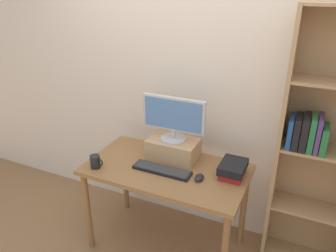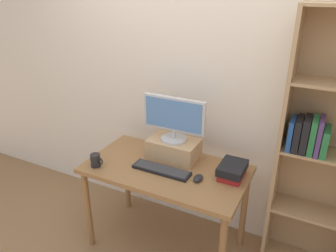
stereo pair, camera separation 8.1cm
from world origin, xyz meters
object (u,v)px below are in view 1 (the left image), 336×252
riser_box (173,149)px  book_stack (233,169)px  desk (166,178)px  computer_monitor (173,118)px  keyboard (162,170)px  bookshelf_unit (323,148)px  computer_mouse (199,177)px  coffee_mug (96,162)px

riser_box → book_stack: riser_box is taller
desk → computer_monitor: (-0.02, 0.17, 0.45)m
keyboard → book_stack: 0.53m
bookshelf_unit → riser_box: (-1.09, -0.17, -0.16)m
book_stack → computer_mouse: bearing=-143.5°
desk → riser_box: bearing=95.2°
computer_mouse → riser_box: bearing=144.3°
riser_box → keyboard: bearing=-87.6°
bookshelf_unit → computer_mouse: 0.90m
computer_monitor → computer_mouse: bearing=-35.6°
computer_monitor → keyboard: size_ratio=1.13×
computer_monitor → keyboard: 0.41m
desk → computer_mouse: 0.31m
desk → computer_monitor: computer_monitor is taller
desk → book_stack: book_stack is taller
coffee_mug → bookshelf_unit: bearing=20.1°
computer_mouse → coffee_mug: 0.81m
bookshelf_unit → keyboard: bookshelf_unit is taller
desk → riser_box: riser_box is taller
riser_box → bookshelf_unit: bearing=9.1°
desk → riser_box: size_ratio=3.14×
riser_box → keyboard: size_ratio=0.88×
bookshelf_unit → riser_box: size_ratio=4.97×
computer_monitor → riser_box: bearing=90.0°
bookshelf_unit → riser_box: bearing=-170.9°
desk → bookshelf_unit: bearing=17.9°
computer_mouse → computer_monitor: bearing=144.4°
riser_box → computer_monitor: (0.00, -0.00, 0.27)m
bookshelf_unit → book_stack: 0.65m
bookshelf_unit → coffee_mug: bearing=-159.9°
desk → bookshelf_unit: size_ratio=0.63×
bookshelf_unit → desk: bearing=-162.1°
bookshelf_unit → book_stack: bearing=-157.2°
bookshelf_unit → keyboard: (-1.08, -0.41, -0.23)m
desk → coffee_mug: 0.57m
bookshelf_unit → book_stack: size_ratio=8.08×
computer_mouse → book_stack: bearing=36.5°
computer_monitor → computer_mouse: computer_monitor is taller
desk → book_stack: 0.53m
riser_box → computer_mouse: (0.31, -0.22, -0.06)m
coffee_mug → riser_box: bearing=39.5°
computer_monitor → book_stack: bearing=-7.3°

